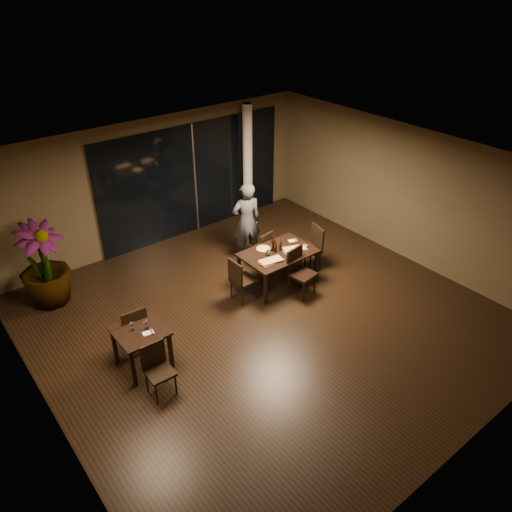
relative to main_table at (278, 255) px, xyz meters
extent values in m
plane|color=black|center=(-1.00, -0.80, -0.68)|extent=(8.00, 8.00, 0.00)
cube|color=#463A25|center=(-1.00, 3.25, 0.82)|extent=(8.00, 0.10, 3.00)
cube|color=#463A25|center=(-1.00, -4.85, 0.82)|extent=(8.00, 0.10, 3.00)
cube|color=#463A25|center=(-5.05, -0.80, 0.82)|extent=(0.10, 8.00, 3.00)
cube|color=#463A25|center=(3.05, -0.80, 0.82)|extent=(0.10, 8.00, 3.00)
cube|color=silver|center=(-1.00, -0.80, 2.34)|extent=(8.00, 8.00, 0.04)
cube|color=black|center=(0.00, 3.16, 0.67)|extent=(5.00, 0.06, 2.70)
cylinder|color=white|center=(1.40, 2.85, 0.82)|extent=(0.24, 0.24, 3.00)
cube|color=black|center=(0.00, 0.00, 0.05)|extent=(1.50, 1.00, 0.04)
cube|color=black|center=(-0.69, -0.44, -0.32)|extent=(0.06, 0.06, 0.71)
cube|color=black|center=(0.69, -0.44, -0.32)|extent=(0.06, 0.06, 0.71)
cube|color=black|center=(-0.69, 0.44, -0.32)|extent=(0.06, 0.06, 0.71)
cube|color=black|center=(0.69, 0.44, -0.32)|extent=(0.06, 0.06, 0.71)
cube|color=black|center=(-3.40, -0.50, 0.05)|extent=(0.80, 0.80, 0.04)
cube|color=black|center=(-3.74, -0.84, -0.32)|extent=(0.06, 0.06, 0.71)
cube|color=black|center=(-3.06, -0.84, -0.32)|extent=(0.06, 0.06, 0.71)
cube|color=black|center=(-3.74, -0.16, -0.32)|extent=(0.06, 0.06, 0.71)
cube|color=black|center=(-3.06, -0.16, -0.32)|extent=(0.06, 0.06, 0.71)
cube|color=black|center=(0.12, 0.75, -0.26)|extent=(0.48, 0.48, 0.05)
cylinder|color=black|center=(0.26, 0.94, -0.47)|extent=(0.03, 0.03, 0.42)
cylinder|color=black|center=(-0.07, 0.88, -0.47)|extent=(0.03, 0.03, 0.42)
cylinder|color=black|center=(0.32, 0.61, -0.47)|extent=(0.03, 0.03, 0.42)
cylinder|color=black|center=(-0.01, 0.55, -0.47)|extent=(0.03, 0.03, 0.42)
cube|color=black|center=(0.15, 0.56, -0.02)|extent=(0.41, 0.11, 0.47)
cube|color=black|center=(0.11, -0.62, -0.20)|extent=(0.53, 0.53, 0.05)
cylinder|color=black|center=(-0.05, -0.84, -0.44)|extent=(0.04, 0.04, 0.48)
cylinder|color=black|center=(0.33, -0.78, -0.44)|extent=(0.04, 0.04, 0.48)
cylinder|color=black|center=(-0.11, -0.46, -0.44)|extent=(0.04, 0.04, 0.48)
cylinder|color=black|center=(0.27, -0.40, -0.44)|extent=(0.04, 0.04, 0.48)
cube|color=black|center=(0.08, -0.41, 0.07)|extent=(0.47, 0.12, 0.53)
cube|color=black|center=(-0.91, -0.01, -0.23)|extent=(0.44, 0.44, 0.05)
cylinder|color=black|center=(-0.73, -0.19, -0.45)|extent=(0.04, 0.04, 0.44)
cylinder|color=black|center=(-0.73, 0.17, -0.45)|extent=(0.04, 0.04, 0.44)
cylinder|color=black|center=(-1.09, -0.19, -0.45)|extent=(0.04, 0.04, 0.44)
cylinder|color=black|center=(-1.09, 0.17, -0.45)|extent=(0.04, 0.04, 0.44)
cube|color=black|center=(-1.11, -0.01, 0.02)|extent=(0.04, 0.44, 0.49)
cube|color=black|center=(0.89, 0.02, -0.20)|extent=(0.56, 0.56, 0.05)
cylinder|color=black|center=(0.75, 0.25, -0.44)|extent=(0.04, 0.04, 0.47)
cylinder|color=black|center=(0.66, -0.12, -0.44)|extent=(0.04, 0.04, 0.47)
cylinder|color=black|center=(1.12, 0.16, -0.44)|extent=(0.04, 0.04, 0.47)
cylinder|color=black|center=(1.03, -0.21, -0.44)|extent=(0.04, 0.04, 0.47)
cube|color=black|center=(1.10, -0.03, 0.06)|extent=(0.14, 0.46, 0.53)
cube|color=black|center=(-3.34, -0.03, -0.23)|extent=(0.47, 0.47, 0.05)
cylinder|color=black|center=(-3.14, 0.14, -0.45)|extent=(0.04, 0.04, 0.45)
cylinder|color=black|center=(-3.50, 0.17, -0.45)|extent=(0.04, 0.04, 0.45)
cylinder|color=black|center=(-3.17, -0.22, -0.45)|extent=(0.04, 0.04, 0.45)
cylinder|color=black|center=(-3.53, -0.19, -0.45)|extent=(0.04, 0.04, 0.45)
cube|color=black|center=(-3.35, -0.22, 0.02)|extent=(0.44, 0.08, 0.50)
cube|color=black|center=(-3.47, -1.24, -0.26)|extent=(0.42, 0.42, 0.05)
cylinder|color=black|center=(-3.65, -1.40, -0.47)|extent=(0.03, 0.03, 0.42)
cylinder|color=black|center=(-3.31, -1.41, -0.47)|extent=(0.03, 0.03, 0.42)
cylinder|color=black|center=(-3.64, -1.07, -0.47)|extent=(0.03, 0.03, 0.42)
cylinder|color=black|center=(-3.30, -1.08, -0.47)|extent=(0.03, 0.03, 0.42)
cube|color=black|center=(-3.47, -1.05, -0.02)|extent=(0.41, 0.05, 0.47)
imported|color=#303335|center=(0.14, 1.25, 0.24)|extent=(0.71, 0.57, 1.83)
imported|color=#174517|center=(-4.01, 2.30, 0.19)|extent=(1.27, 1.27, 1.73)
cube|color=#422715|center=(-0.36, -0.19, 0.08)|extent=(0.51, 0.26, 0.01)
cube|color=#492B17|center=(0.33, -0.13, 0.08)|extent=(0.59, 0.42, 0.01)
cylinder|color=#B42B14|center=(-0.16, 0.29, 0.08)|extent=(0.29, 0.29, 0.01)
cylinder|color=white|center=(-0.24, 0.04, 0.12)|extent=(0.08, 0.08, 0.10)
cylinder|color=white|center=(0.18, 0.08, 0.12)|extent=(0.08, 0.08, 0.09)
cube|color=white|center=(0.56, -0.15, 0.08)|extent=(0.19, 0.12, 0.01)
cube|color=white|center=(0.55, 0.17, 0.08)|extent=(0.20, 0.15, 0.01)
cube|color=silver|center=(-3.33, -0.66, 0.08)|extent=(0.20, 0.14, 0.01)
camera|label=1|loc=(-5.84, -6.64, 5.30)|focal=35.00mm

